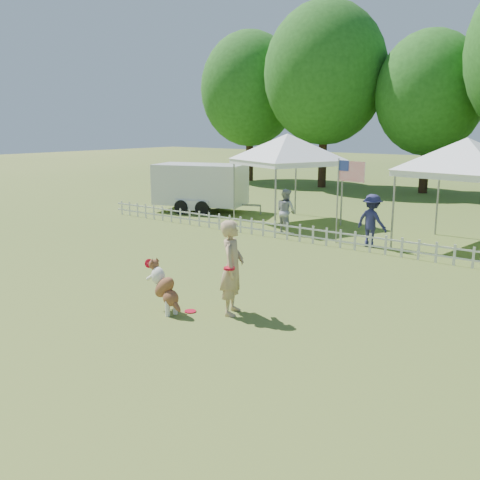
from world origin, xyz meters
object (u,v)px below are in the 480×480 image
(canopy_tent_right, at_px, (463,195))
(spectator_b, at_px, (372,221))
(canopy_tent_left, at_px, (287,180))
(handler, at_px, (232,268))
(cargo_trailer, at_px, (201,187))
(flag_pole, at_px, (337,201))
(spectator_a, at_px, (286,211))
(frisbee_on_turf, at_px, (190,311))
(dog, at_px, (165,288))

(canopy_tent_right, relative_size, spectator_b, 2.00)
(canopy_tent_left, height_order, spectator_b, canopy_tent_left)
(handler, distance_m, cargo_trailer, 13.40)
(canopy_tent_right, distance_m, flag_pole, 3.85)
(flag_pole, relative_size, spectator_a, 1.72)
(handler, xyz_separation_m, spectator_b, (-0.33, 7.56, -0.14))
(handler, xyz_separation_m, frisbee_on_turf, (-0.75, -0.48, -0.97))
(spectator_b, bearing_deg, frisbee_on_turf, 101.48)
(flag_pole, xyz_separation_m, spectator_a, (-2.17, 0.28, -0.58))
(cargo_trailer, relative_size, flag_pole, 1.77)
(cargo_trailer, bearing_deg, canopy_tent_left, -19.90)
(frisbee_on_turf, height_order, spectator_a, spectator_a)
(cargo_trailer, bearing_deg, spectator_b, -31.57)
(flag_pole, bearing_deg, cargo_trailer, 174.09)
(spectator_a, xyz_separation_m, spectator_b, (3.33, -0.13, 0.04))
(flag_pole, bearing_deg, canopy_tent_right, 35.09)
(handler, relative_size, frisbee_on_turf, 8.03)
(frisbee_on_turf, height_order, spectator_b, spectator_b)
(flag_pole, height_order, spectator_a, flag_pole)
(canopy_tent_left, relative_size, cargo_trailer, 0.70)
(spectator_a, height_order, spectator_b, spectator_b)
(frisbee_on_turf, distance_m, flag_pole, 8.04)
(canopy_tent_left, xyz_separation_m, canopy_tent_right, (6.76, -0.41, -0.02))
(canopy_tent_left, relative_size, spectator_a, 2.12)
(spectator_a, bearing_deg, spectator_b, -165.51)
(canopy_tent_right, distance_m, spectator_b, 2.87)
(handler, xyz_separation_m, canopy_tent_right, (1.96, 9.09, 0.71))
(canopy_tent_left, bearing_deg, canopy_tent_right, 19.25)
(canopy_tent_right, relative_size, flag_pole, 1.22)
(canopy_tent_right, bearing_deg, canopy_tent_left, -175.34)
(flag_pole, bearing_deg, canopy_tent_left, 157.06)
(canopy_tent_left, xyz_separation_m, spectator_b, (4.48, -1.93, -0.87))
(handler, relative_size, spectator_a, 1.22)
(handler, height_order, spectator_a, handler)
(handler, bearing_deg, flag_pole, -13.27)
(canopy_tent_left, bearing_deg, frisbee_on_turf, -45.15)
(canopy_tent_right, xyz_separation_m, spectator_b, (-2.29, -1.52, -0.85))
(canopy_tent_right, xyz_separation_m, cargo_trailer, (-11.36, 0.47, -0.61))
(cargo_trailer, bearing_deg, flag_pole, -34.34)
(cargo_trailer, distance_m, flag_pole, 8.20)
(flag_pole, relative_size, spectator_b, 1.64)
(dog, height_order, flag_pole, flag_pole)
(frisbee_on_turf, xyz_separation_m, canopy_tent_right, (2.71, 9.56, 1.68))
(flag_pole, xyz_separation_m, spectator_b, (1.16, 0.15, -0.54))
(handler, xyz_separation_m, cargo_trailer, (-9.40, 9.56, 0.10))
(frisbee_on_turf, bearing_deg, flag_pole, 95.37)
(frisbee_on_turf, xyz_separation_m, canopy_tent_left, (-4.05, 9.97, 1.70))
(flag_pole, height_order, spectator_b, flag_pole)
(canopy_tent_left, xyz_separation_m, cargo_trailer, (-4.60, 0.06, -0.63))
(canopy_tent_right, height_order, cargo_trailer, canopy_tent_right)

